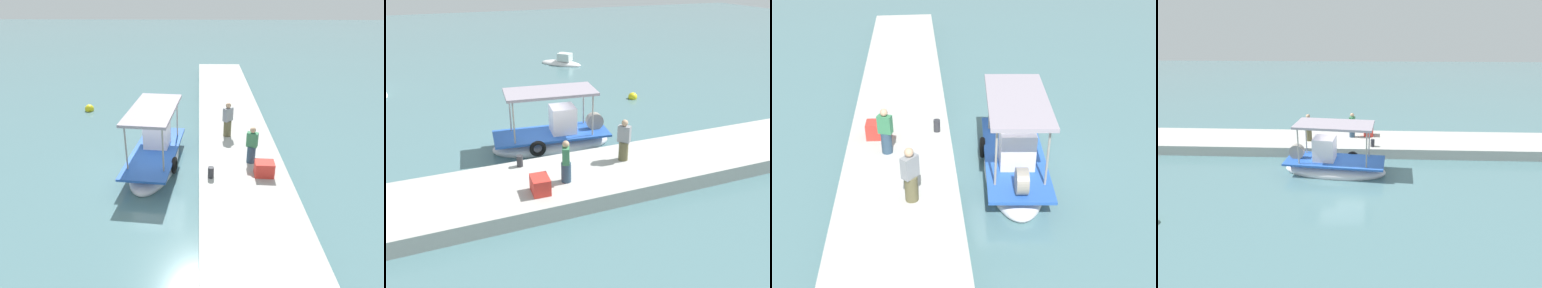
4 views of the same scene
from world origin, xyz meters
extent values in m
plane|color=slate|center=(0.00, 0.00, 0.00)|extent=(120.00, 120.00, 0.00)
cube|color=#B2B2AC|center=(0.00, -3.71, 0.31)|extent=(36.00, 3.61, 0.61)
ellipsoid|color=silver|center=(0.40, 0.08, 0.15)|extent=(5.63, 2.50, 0.99)
cube|color=#2856B2|center=(0.40, 0.08, 0.69)|extent=(5.41, 2.48, 0.10)
cube|color=silver|center=(0.94, 0.02, 1.31)|extent=(1.20, 1.18, 1.32)
cylinder|color=gray|center=(2.21, 0.64, 1.64)|extent=(0.07, 0.07, 1.99)
cylinder|color=gray|center=(2.06, -0.84, 1.64)|extent=(0.07, 0.07, 1.99)
cylinder|color=gray|center=(-1.26, 0.99, 1.64)|extent=(0.07, 0.07, 1.99)
cylinder|color=gray|center=(-1.41, -0.48, 1.64)|extent=(0.07, 0.07, 1.99)
cube|color=#9F94A2|center=(0.40, 0.08, 2.69)|extent=(4.16, 2.28, 0.12)
torus|color=black|center=(-0.52, -0.85, 0.49)|extent=(0.75, 0.25, 0.74)
cylinder|color=gray|center=(2.46, -0.13, 1.09)|extent=(0.83, 0.43, 0.80)
cylinder|color=#2D455B|center=(-0.36, -4.11, 0.99)|extent=(0.46, 0.46, 0.75)
cube|color=#397E53|center=(-0.36, -4.11, 1.67)|extent=(0.39, 0.51, 0.62)
sphere|color=tan|center=(-0.36, -4.11, 2.10)|extent=(0.24, 0.24, 0.24)
cylinder|color=brown|center=(2.36, -3.30, 1.01)|extent=(0.54, 0.54, 0.80)
cube|color=gray|center=(2.36, -3.30, 1.74)|extent=(0.53, 0.53, 0.66)
sphere|color=tan|center=(2.36, -3.30, 2.20)|extent=(0.26, 0.26, 0.26)
cylinder|color=#2D2D33|center=(-1.65, -2.37, 0.84)|extent=(0.24, 0.24, 0.45)
cube|color=red|center=(-1.44, -4.49, 0.91)|extent=(0.64, 0.79, 0.59)
sphere|color=yellow|center=(7.42, 5.15, 0.11)|extent=(0.57, 0.57, 0.57)
camera|label=1|loc=(-13.33, -1.85, 7.76)|focal=32.21mm
camera|label=2|loc=(-4.33, -15.58, 7.73)|focal=36.11mm
camera|label=3|loc=(13.01, -2.91, 8.68)|focal=42.81mm
camera|label=4|loc=(-1.08, 15.50, 7.35)|focal=29.53mm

